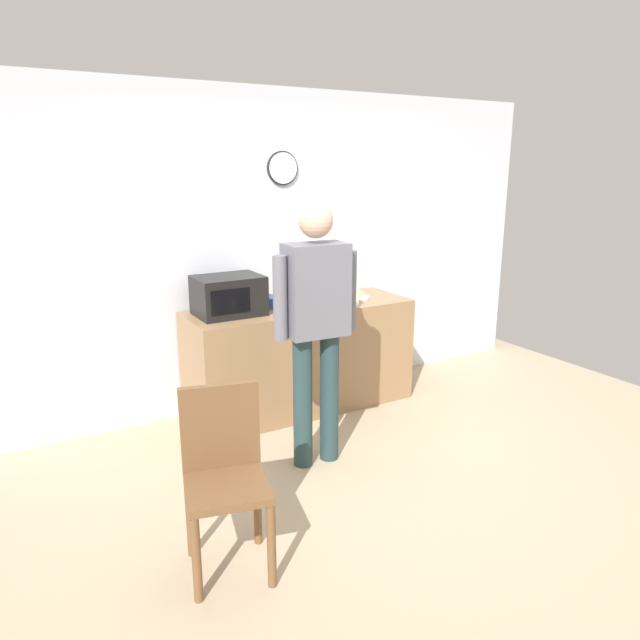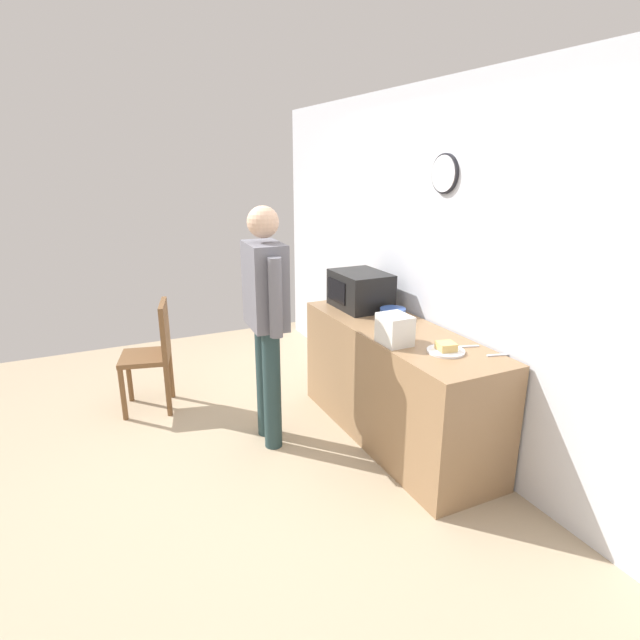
{
  "view_description": "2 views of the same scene",
  "coord_description": "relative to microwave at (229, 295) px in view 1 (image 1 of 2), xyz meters",
  "views": [
    {
      "loc": [
        -2.16,
        -2.87,
        2.01
      ],
      "look_at": [
        -0.06,
        0.71,
        0.9
      ],
      "focal_mm": 32.94,
      "sensor_mm": 36.0,
      "label": 1
    },
    {
      "loc": [
        3.01,
        -0.81,
        2.05
      ],
      "look_at": [
        -0.2,
        0.71,
        0.95
      ],
      "focal_mm": 28.66,
      "sensor_mm": 36.0,
      "label": 2
    }
  ],
  "objects": [
    {
      "name": "ground_plane",
      "position": [
        0.56,
        -1.25,
        -1.03
      ],
      "size": [
        6.0,
        6.0,
        0.0
      ],
      "primitive_type": "plane",
      "color": "tan"
    },
    {
      "name": "back_wall",
      "position": [
        0.56,
        0.35,
        0.27
      ],
      "size": [
        5.4,
        0.13,
        2.6
      ],
      "color": "silver",
      "rests_on": "ground_plane"
    },
    {
      "name": "kitchen_counter",
      "position": [
        0.61,
        -0.03,
        -0.59
      ],
      "size": [
        1.88,
        0.62,
        0.88
      ],
      "primitive_type": "cube",
      "color": "#93704C",
      "rests_on": "ground_plane"
    },
    {
      "name": "microwave",
      "position": [
        0.0,
        0.0,
        0.0
      ],
      "size": [
        0.5,
        0.39,
        0.3
      ],
      "color": "black",
      "rests_on": "kitchen_counter"
    },
    {
      "name": "sandwich_plate",
      "position": [
        1.15,
        -0.02,
        -0.13
      ],
      "size": [
        0.24,
        0.24,
        0.07
      ],
      "color": "white",
      "rests_on": "kitchen_counter"
    },
    {
      "name": "salad_bowl",
      "position": [
        0.39,
        0.07,
        -0.11
      ],
      "size": [
        0.2,
        0.2,
        0.09
      ],
      "primitive_type": "cylinder",
      "color": "#33519E",
      "rests_on": "kitchen_counter"
    },
    {
      "name": "toaster",
      "position": [
        0.87,
        -0.23,
        -0.05
      ],
      "size": [
        0.22,
        0.18,
        0.2
      ],
      "primitive_type": "cube",
      "color": "silver",
      "rests_on": "kitchen_counter"
    },
    {
      "name": "fork_utensil",
      "position": [
        1.13,
        0.16,
        -0.15
      ],
      "size": [
        0.07,
        0.17,
        0.01
      ],
      "primitive_type": "cube",
      "rotation": [
        0.0,
        0.0,
        1.27
      ],
      "color": "silver",
      "rests_on": "kitchen_counter"
    },
    {
      "name": "spoon_utensil",
      "position": [
        1.34,
        0.25,
        -0.15
      ],
      "size": [
        0.06,
        0.17,
        0.01
      ],
      "primitive_type": "cube",
      "rotation": [
        0.0,
        0.0,
        1.3
      ],
      "color": "silver",
      "rests_on": "kitchen_counter"
    },
    {
      "name": "person_standing",
      "position": [
        0.24,
        -0.91,
        0.01
      ],
      "size": [
        0.59,
        0.27,
        1.77
      ],
      "color": "#253D40",
      "rests_on": "ground_plane"
    },
    {
      "name": "wooden_chair",
      "position": [
        -0.68,
        -1.6,
        -0.51
      ],
      "size": [
        0.48,
        0.48,
        0.94
      ],
      "color": "brown",
      "rests_on": "ground_plane"
    }
  ]
}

